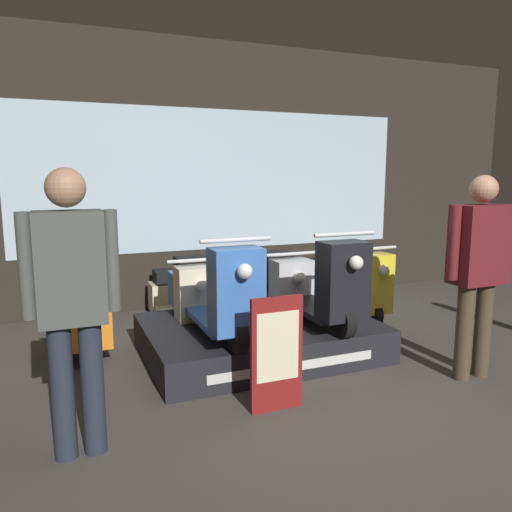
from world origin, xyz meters
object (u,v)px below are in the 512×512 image
at_px(scooter_backrow_2, 267,293).
at_px(scooter_display_right, 308,284).
at_px(scooter_backrow_1, 182,301).
at_px(price_sign_board, 277,354).
at_px(person_left_browsing, 72,296).
at_px(person_right_browsing, 479,261).
at_px(scooter_backrow_3, 342,286).
at_px(scooter_display_left, 213,293).
at_px(scooter_backrow_0, 84,311).

bearing_deg(scooter_backrow_2, scooter_display_right, -90.52).
xyz_separation_m(scooter_backrow_1, price_sign_board, (0.18, -1.96, 0.08)).
relative_size(person_left_browsing, person_right_browsing, 1.03).
relative_size(scooter_backrow_1, price_sign_board, 2.11).
height_order(scooter_backrow_2, person_right_browsing, person_right_browsing).
distance_m(scooter_backrow_1, scooter_backrow_3, 1.93).
bearing_deg(scooter_display_right, scooter_display_left, 180.00).
distance_m(scooter_backrow_0, scooter_backrow_3, 2.89).
xyz_separation_m(scooter_display_left, scooter_display_right, (0.92, 0.00, 0.00)).
height_order(scooter_display_right, person_right_browsing, person_right_browsing).
bearing_deg(scooter_backrow_0, scooter_display_left, -43.64).
xyz_separation_m(scooter_display_right, scooter_backrow_3, (0.97, 0.95, -0.30)).
distance_m(scooter_backrow_3, price_sign_board, 2.63).
relative_size(scooter_display_right, price_sign_board, 2.11).
bearing_deg(person_right_browsing, scooter_backrow_1, 132.56).
bearing_deg(scooter_backrow_3, scooter_backrow_2, 180.00).
relative_size(scooter_display_right, person_left_browsing, 1.03).
height_order(scooter_display_right, scooter_backrow_3, scooter_display_right).
height_order(scooter_backrow_3, person_left_browsing, person_left_browsing).
relative_size(scooter_backrow_1, person_right_browsing, 1.05).
relative_size(scooter_backrow_2, scooter_backrow_3, 1.00).
bearing_deg(person_right_browsing, scooter_backrow_0, 144.28).
height_order(scooter_backrow_0, scooter_backrow_3, same).
bearing_deg(scooter_backrow_2, scooter_backrow_1, 180.00).
relative_size(scooter_backrow_1, scooter_backrow_3, 1.00).
distance_m(scooter_display_right, scooter_backrow_0, 2.16).
bearing_deg(scooter_backrow_0, scooter_backrow_1, 0.00).
distance_m(scooter_backrow_2, person_right_browsing, 2.32).
height_order(scooter_backrow_2, scooter_backrow_3, same).
bearing_deg(person_left_browsing, scooter_backrow_3, 33.86).
bearing_deg(scooter_backrow_0, price_sign_board, -59.82).
bearing_deg(person_left_browsing, person_right_browsing, 0.00).
height_order(scooter_backrow_0, person_left_browsing, person_left_browsing).
bearing_deg(price_sign_board, scooter_backrow_0, 120.18).
height_order(scooter_display_right, price_sign_board, scooter_display_right).
distance_m(scooter_backrow_0, price_sign_board, 2.27).
xyz_separation_m(scooter_display_right, scooter_backrow_0, (-1.92, 0.95, -0.30)).
bearing_deg(scooter_backrow_1, scooter_backrow_0, 180.00).
bearing_deg(scooter_backrow_3, scooter_backrow_0, 180.00).
height_order(person_left_browsing, person_right_browsing, person_left_browsing).
distance_m(scooter_backrow_1, price_sign_board, 1.97).
xyz_separation_m(person_left_browsing, price_sign_board, (1.29, 0.08, -0.54)).
bearing_deg(person_right_browsing, person_left_browsing, 180.00).
relative_size(person_right_browsing, price_sign_board, 2.00).
bearing_deg(scooter_backrow_2, person_left_browsing, -135.51).
height_order(scooter_display_right, person_left_browsing, person_left_browsing).
height_order(scooter_backrow_0, price_sign_board, scooter_backrow_0).
bearing_deg(scooter_backrow_2, price_sign_board, -111.80).
bearing_deg(person_right_browsing, scooter_display_right, 130.22).
height_order(scooter_backrow_1, person_left_browsing, person_left_browsing).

